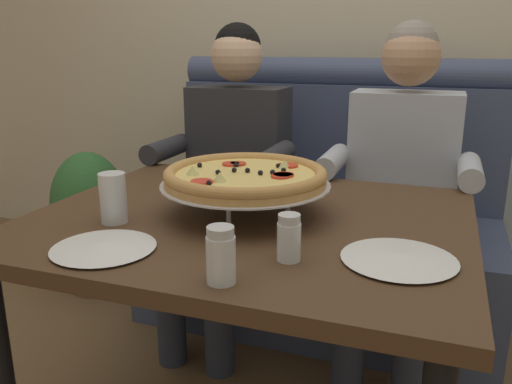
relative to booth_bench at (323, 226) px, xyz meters
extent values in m
cube|color=beige|center=(0.00, 0.57, 1.00)|extent=(6.00, 0.12, 2.80)
cube|color=#424C6B|center=(0.00, -0.13, -0.17)|extent=(1.50, 0.60, 0.46)
cube|color=#424C6B|center=(0.00, 0.26, 0.29)|extent=(1.50, 0.18, 0.65)
cylinder|color=#424C6B|center=(0.00, 0.26, 0.66)|extent=(1.50, 0.14, 0.14)
cube|color=#4C331E|center=(0.00, -0.95, 0.33)|extent=(1.15, 0.96, 0.04)
cylinder|color=black|center=(-0.51, -0.54, -0.05)|extent=(0.06, 0.06, 0.71)
cylinder|color=black|center=(0.51, -0.54, -0.05)|extent=(0.06, 0.06, 0.71)
cube|color=#2D3342|center=(-0.34, -0.38, 0.14)|extent=(0.34, 0.40, 0.15)
cylinder|color=#2D3342|center=(-0.44, -0.63, -0.17)|extent=(0.11, 0.11, 0.46)
cylinder|color=#2D3342|center=(-0.24, -0.63, -0.17)|extent=(0.11, 0.11, 0.46)
cube|color=#2D2D33|center=(-0.34, -0.16, 0.34)|extent=(0.40, 0.22, 0.56)
cylinder|color=#2D2D33|center=(-0.57, -0.38, 0.39)|extent=(0.08, 0.28, 0.08)
cylinder|color=#2D2D33|center=(-0.11, -0.38, 0.39)|extent=(0.08, 0.28, 0.08)
sphere|color=#DBB28E|center=(-0.34, -0.18, 0.75)|extent=(0.21, 0.21, 0.21)
sphere|color=black|center=(-0.34, -0.17, 0.78)|extent=(0.19, 0.19, 0.19)
cube|color=#2D3342|center=(0.34, -0.38, 0.14)|extent=(0.34, 0.40, 0.15)
cylinder|color=#2D3342|center=(0.24, -0.63, -0.17)|extent=(0.11, 0.11, 0.46)
cylinder|color=#2D3342|center=(0.44, -0.63, -0.17)|extent=(0.11, 0.11, 0.46)
cube|color=#B2B7C1|center=(0.34, -0.16, 0.34)|extent=(0.40, 0.22, 0.56)
cylinder|color=#B2B7C1|center=(0.11, -0.38, 0.39)|extent=(0.08, 0.28, 0.08)
cylinder|color=#B2B7C1|center=(0.57, -0.38, 0.39)|extent=(0.08, 0.28, 0.08)
sphere|color=tan|center=(0.34, -0.18, 0.75)|extent=(0.21, 0.21, 0.21)
sphere|color=gray|center=(0.34, -0.17, 0.78)|extent=(0.19, 0.19, 0.19)
cylinder|color=silver|center=(-0.02, -1.05, 0.39)|extent=(0.01, 0.01, 0.08)
cylinder|color=silver|center=(-0.12, -0.87, 0.39)|extent=(0.01, 0.01, 0.08)
cylinder|color=silver|center=(0.09, -0.87, 0.39)|extent=(0.01, 0.01, 0.08)
torus|color=silver|center=(-0.02, -0.93, 0.42)|extent=(0.25, 0.25, 0.01)
cylinder|color=silver|center=(-0.02, -0.93, 0.43)|extent=(0.46, 0.46, 0.00)
cylinder|color=tan|center=(-0.02, -0.93, 0.44)|extent=(0.43, 0.43, 0.02)
torus|color=tan|center=(-0.02, -0.93, 0.46)|extent=(0.44, 0.44, 0.03)
cylinder|color=#EFCC6B|center=(-0.02, -0.93, 0.45)|extent=(0.37, 0.37, 0.01)
cylinder|color=red|center=(-0.08, -1.06, 0.46)|extent=(0.06, 0.06, 0.01)
cylinder|color=red|center=(0.09, -0.93, 0.46)|extent=(0.05, 0.05, 0.01)
cylinder|color=red|center=(-0.09, -0.85, 0.46)|extent=(0.05, 0.05, 0.01)
cylinder|color=red|center=(0.09, -0.92, 0.46)|extent=(0.05, 0.05, 0.01)
cylinder|color=red|center=(0.07, -0.82, 0.46)|extent=(0.06, 0.06, 0.01)
cylinder|color=red|center=(0.09, -0.94, 0.46)|extent=(0.05, 0.05, 0.01)
cylinder|color=red|center=(-0.07, -0.84, 0.46)|extent=(0.05, 0.05, 0.01)
sphere|color=black|center=(0.05, -0.84, 0.47)|extent=(0.01, 0.01, 0.01)
sphere|color=black|center=(0.06, -0.92, 0.47)|extent=(0.01, 0.01, 0.01)
sphere|color=black|center=(-0.01, -0.92, 0.47)|extent=(0.01, 0.01, 0.01)
sphere|color=black|center=(0.08, -0.89, 0.47)|extent=(0.01, 0.01, 0.01)
sphere|color=black|center=(-0.07, -0.87, 0.47)|extent=(0.01, 0.01, 0.01)
sphere|color=black|center=(0.03, -0.94, 0.47)|extent=(0.01, 0.01, 0.01)
sphere|color=black|center=(-0.05, -0.93, 0.47)|extent=(0.01, 0.01, 0.01)
sphere|color=black|center=(-0.16, -0.91, 0.47)|extent=(0.01, 0.01, 0.01)
sphere|color=black|center=(-0.06, -1.08, 0.47)|extent=(0.01, 0.01, 0.01)
sphere|color=black|center=(-0.08, -0.97, 0.47)|extent=(0.01, 0.01, 0.01)
cone|color=#CCC675|center=(-0.14, -0.99, 0.47)|extent=(0.04, 0.04, 0.02)
cone|color=#CCC675|center=(0.06, -0.84, 0.47)|extent=(0.04, 0.04, 0.02)
cone|color=#CCC675|center=(-0.05, -1.03, 0.47)|extent=(0.04, 0.04, 0.02)
cylinder|color=white|center=(0.18, -1.20, 0.39)|extent=(0.05, 0.05, 0.08)
cylinder|color=silver|center=(0.18, -1.20, 0.37)|extent=(0.04, 0.04, 0.04)
cylinder|color=silver|center=(0.18, -1.20, 0.44)|extent=(0.05, 0.05, 0.02)
cylinder|color=white|center=(0.09, -1.35, 0.39)|extent=(0.06, 0.06, 0.09)
cylinder|color=#A82D19|center=(0.09, -1.35, 0.37)|extent=(0.05, 0.05, 0.05)
cylinder|color=silver|center=(0.09, -1.35, 0.45)|extent=(0.05, 0.05, 0.02)
cylinder|color=white|center=(0.41, -1.12, 0.35)|extent=(0.17, 0.17, 0.01)
cone|color=white|center=(0.41, -1.12, 0.36)|extent=(0.25, 0.25, 0.01)
cylinder|color=white|center=(-0.22, -1.28, 0.35)|extent=(0.16, 0.16, 0.01)
cone|color=white|center=(-0.22, -1.28, 0.36)|extent=(0.24, 0.24, 0.01)
cylinder|color=silver|center=(-0.31, -1.11, 0.41)|extent=(0.07, 0.07, 0.13)
cylinder|color=#4C2814|center=(-0.31, -1.11, 0.37)|extent=(0.06, 0.06, 0.06)
cylinder|color=brown|center=(-1.11, -0.20, -0.29)|extent=(0.24, 0.24, 0.22)
ellipsoid|color=#336B33|center=(-1.11, -0.20, 0.04)|extent=(0.36, 0.36, 0.52)
camera|label=1|loc=(0.47, -2.20, 0.79)|focal=36.81mm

